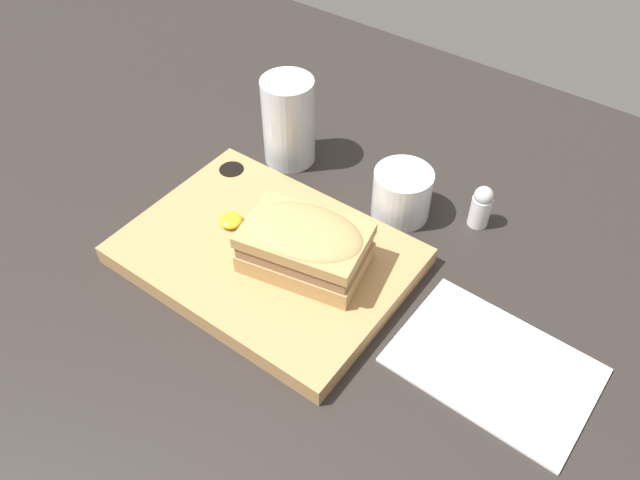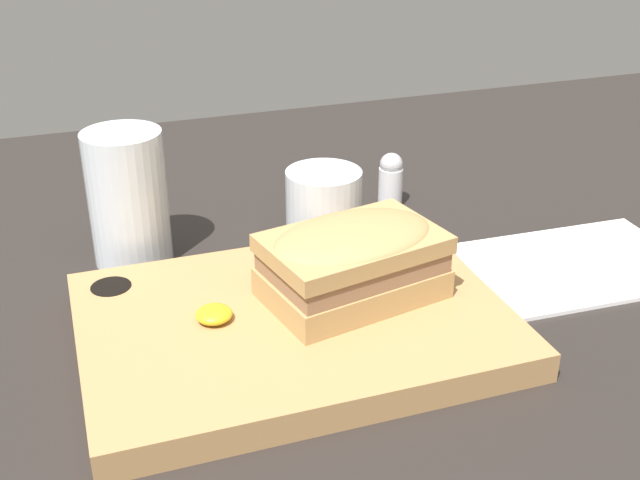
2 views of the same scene
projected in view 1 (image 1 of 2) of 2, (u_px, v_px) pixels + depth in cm
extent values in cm
cube|color=#282321|center=(229.00, 270.00, 78.25)|extent=(182.94, 124.75, 2.00)
cube|color=tan|center=(267.00, 255.00, 76.88)|extent=(33.96, 24.56, 2.48)
cylinder|color=black|center=(232.00, 172.00, 86.92)|extent=(3.44, 3.44, 1.24)
cube|color=tan|center=(305.00, 257.00, 73.36)|extent=(15.73, 11.78, 2.42)
cube|color=#936B4C|center=(305.00, 245.00, 71.88)|extent=(15.10, 11.31, 1.70)
cube|color=tan|center=(305.00, 236.00, 70.75)|extent=(15.73, 11.78, 1.45)
ellipsoid|color=tan|center=(305.00, 232.00, 70.31)|extent=(15.42, 11.55, 2.18)
ellipsoid|color=gold|center=(231.00, 220.00, 78.57)|extent=(2.95, 2.95, 1.18)
cylinder|color=silver|center=(289.00, 121.00, 87.65)|extent=(7.42, 7.42, 12.96)
cylinder|color=silver|center=(289.00, 141.00, 90.06)|extent=(6.53, 6.53, 5.83)
cylinder|color=silver|center=(402.00, 194.00, 81.54)|extent=(7.76, 7.76, 6.88)
cylinder|color=#470A14|center=(401.00, 198.00, 82.12)|extent=(6.99, 6.99, 4.86)
cube|color=white|center=(493.00, 365.00, 67.12)|extent=(21.20, 15.07, 0.40)
cylinder|color=white|center=(480.00, 211.00, 81.05)|extent=(2.68, 2.68, 4.39)
sphere|color=#B7B7BC|center=(484.00, 196.00, 79.14)|extent=(2.54, 2.54, 2.54)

